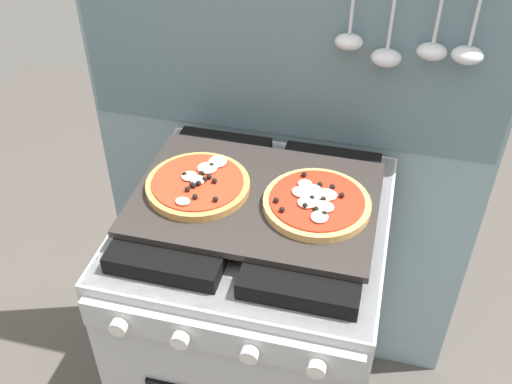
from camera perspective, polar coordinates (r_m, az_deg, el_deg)
name	(u,v)px	position (r m, az deg, el deg)	size (l,w,h in m)	color
kitchen_backsplash	(287,157)	(1.67, 2.91, 3.34)	(1.10, 0.09, 1.55)	#7A939E
stove	(256,328)	(1.67, -0.01, -12.79)	(0.60, 0.64, 0.90)	#B7BABF
baking_tray	(256,198)	(1.34, 0.00, -0.60)	(0.54, 0.38, 0.02)	#2D2826
pizza_left	(198,184)	(1.36, -5.49, 0.75)	(0.23, 0.23, 0.03)	#C18947
pizza_right	(317,203)	(1.31, 5.75, -1.01)	(0.23, 0.23, 0.03)	tan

